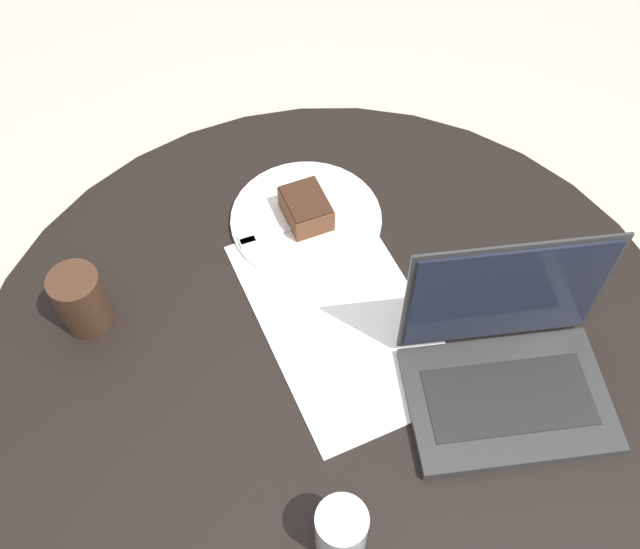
% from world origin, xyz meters
% --- Properties ---
extents(ground_plane, '(12.00, 12.00, 0.00)m').
position_xyz_m(ground_plane, '(0.00, 0.00, 0.00)').
color(ground_plane, '#B7AD9E').
extents(dining_table, '(1.13, 1.13, 0.72)m').
position_xyz_m(dining_table, '(0.00, 0.00, 0.58)').
color(dining_table, black).
rests_on(dining_table, ground_plane).
extents(paper_document, '(0.48, 0.41, 0.00)m').
position_xyz_m(paper_document, '(0.04, -0.07, 0.72)').
color(paper_document, white).
rests_on(paper_document, dining_table).
extents(plate, '(0.26, 0.26, 0.01)m').
position_xyz_m(plate, '(0.21, -0.19, 0.72)').
color(plate, silver).
rests_on(plate, dining_table).
extents(cake_slice, '(0.11, 0.10, 0.05)m').
position_xyz_m(cake_slice, '(0.21, -0.19, 0.75)').
color(cake_slice, brown).
rests_on(cake_slice, plate).
extents(fork, '(0.10, 0.16, 0.00)m').
position_xyz_m(fork, '(0.23, -0.13, 0.73)').
color(fork, silver).
rests_on(fork, plate).
extents(coffee_glass, '(0.08, 0.08, 0.11)m').
position_xyz_m(coffee_glass, '(0.36, 0.18, 0.77)').
color(coffee_glass, '#3D2619').
rests_on(coffee_glass, dining_table).
extents(water_glass, '(0.07, 0.07, 0.09)m').
position_xyz_m(water_glass, '(-0.17, 0.20, 0.76)').
color(water_glass, silver).
rests_on(water_glass, dining_table).
extents(laptop, '(0.35, 0.36, 0.25)m').
position_xyz_m(laptop, '(-0.21, -0.13, 0.77)').
color(laptop, '#2D2D2D').
rests_on(laptop, dining_table).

